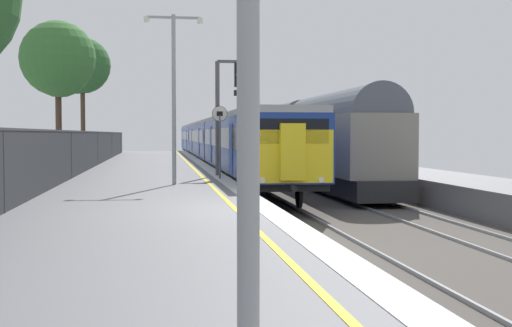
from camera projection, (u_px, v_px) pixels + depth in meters
ground at (362, 233)px, 16.05m from camera, size 17.40×110.00×1.21m
commuter_train_at_platform at (213, 140)px, 52.05m from camera, size 2.83×62.20×3.81m
freight_train_adjacent_track at (266, 137)px, 52.32m from camera, size 2.60×56.37×4.62m
signal_gantry at (224, 103)px, 28.28m from camera, size 1.10×0.24×4.80m
speed_limit_sign at (220, 133)px, 26.18m from camera, size 0.59×0.08×2.81m
platform_lamp_mid at (174, 85)px, 23.13m from camera, size 2.00×0.20×5.77m
platform_back_fence at (3, 169)px, 14.83m from camera, size 0.07×99.00×1.87m
background_tree_left at (81, 68)px, 50.39m from camera, size 4.15×4.15×8.88m
background_tree_centre at (58, 62)px, 35.74m from camera, size 3.96×3.96×7.68m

